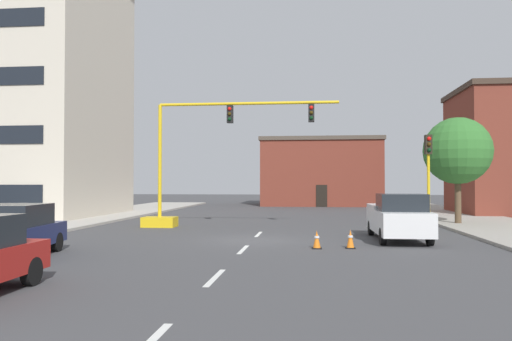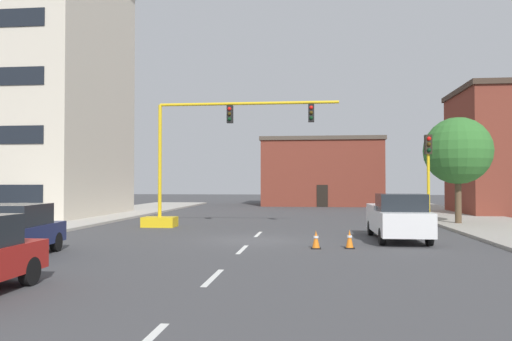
# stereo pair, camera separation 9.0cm
# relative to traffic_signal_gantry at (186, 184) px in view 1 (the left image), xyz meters

# --- Properties ---
(ground_plane) EXTENTS (160.00, 160.00, 0.00)m
(ground_plane) POSITION_rel_traffic_signal_gantry_xyz_m (4.37, -5.84, -2.34)
(ground_plane) COLOR #424244
(sidewalk_left) EXTENTS (6.00, 56.00, 0.14)m
(sidewalk_left) POSITION_rel_traffic_signal_gantry_xyz_m (-8.17, 2.16, -2.27)
(sidewalk_left) COLOR #B2ADA3
(sidewalk_left) RESTS_ON ground_plane
(sidewalk_right) EXTENTS (6.00, 56.00, 0.14)m
(sidewalk_right) POSITION_rel_traffic_signal_gantry_xyz_m (16.90, 2.16, -2.27)
(sidewalk_right) COLOR #9E998E
(sidewalk_right) RESTS_ON ground_plane
(lane_stripe_seg_1) EXTENTS (0.16, 2.40, 0.01)m
(lane_stripe_seg_1) POSITION_rel_traffic_signal_gantry_xyz_m (4.37, -14.34, -2.34)
(lane_stripe_seg_1) COLOR silver
(lane_stripe_seg_1) RESTS_ON ground_plane
(lane_stripe_seg_2) EXTENTS (0.16, 2.40, 0.01)m
(lane_stripe_seg_2) POSITION_rel_traffic_signal_gantry_xyz_m (4.37, -8.84, -2.34)
(lane_stripe_seg_2) COLOR silver
(lane_stripe_seg_2) RESTS_ON ground_plane
(lane_stripe_seg_3) EXTENTS (0.16, 2.40, 0.01)m
(lane_stripe_seg_3) POSITION_rel_traffic_signal_gantry_xyz_m (4.37, -3.34, -2.34)
(lane_stripe_seg_3) COLOR silver
(lane_stripe_seg_3) RESTS_ON ground_plane
(building_tall_left) EXTENTS (14.72, 12.29, 17.99)m
(building_tall_left) POSITION_rel_traffic_signal_gantry_xyz_m (-14.86, 7.23, 6.66)
(building_tall_left) COLOR beige
(building_tall_left) RESTS_ON ground_plane
(building_brick_center) EXTENTS (12.64, 8.84, 7.11)m
(building_brick_center) POSITION_rel_traffic_signal_gantry_xyz_m (7.90, 27.93, 1.23)
(building_brick_center) COLOR brown
(building_brick_center) RESTS_ON ground_plane
(traffic_signal_gantry) EXTENTS (10.71, 1.20, 6.83)m
(traffic_signal_gantry) POSITION_rel_traffic_signal_gantry_xyz_m (0.00, 0.00, 0.00)
(traffic_signal_gantry) COLOR yellow
(traffic_signal_gantry) RESTS_ON ground_plane
(traffic_light_pole_right) EXTENTS (0.32, 0.47, 4.80)m
(traffic_light_pole_right) POSITION_rel_traffic_signal_gantry_xyz_m (12.60, -1.56, 1.19)
(traffic_light_pole_right) COLOR yellow
(traffic_light_pole_right) RESTS_ON ground_plane
(tree_right_mid) EXTENTS (3.83, 3.83, 6.18)m
(tree_right_mid) POSITION_rel_traffic_signal_gantry_xyz_m (15.18, 2.74, 1.91)
(tree_right_mid) COLOR brown
(tree_right_mid) RESTS_ON ground_plane
(pickup_truck_white) EXTENTS (2.06, 5.42, 1.99)m
(pickup_truck_white) POSITION_rel_traffic_signal_gantry_xyz_m (10.52, -5.18, -1.37)
(pickup_truck_white) COLOR white
(pickup_truck_white) RESTS_ON ground_plane
(sedan_navy_mid_left) EXTENTS (2.35, 4.68, 1.74)m
(sedan_navy_mid_left) POSITION_rel_traffic_signal_gantry_xyz_m (-2.80, -11.67, -1.45)
(sedan_navy_mid_left) COLOR navy
(sedan_navy_mid_left) RESTS_ON ground_plane
(traffic_cone_roadside_a) EXTENTS (0.36, 0.36, 0.68)m
(traffic_cone_roadside_a) POSITION_rel_traffic_signal_gantry_xyz_m (7.05, -8.32, -2.01)
(traffic_cone_roadside_a) COLOR black
(traffic_cone_roadside_a) RESTS_ON ground_plane
(traffic_cone_roadside_b) EXTENTS (0.36, 0.36, 0.70)m
(traffic_cone_roadside_b) POSITION_rel_traffic_signal_gantry_xyz_m (8.29, -8.11, -2.00)
(traffic_cone_roadside_b) COLOR black
(traffic_cone_roadside_b) RESTS_ON ground_plane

